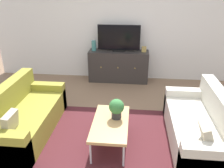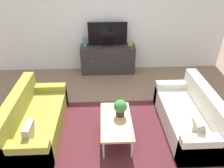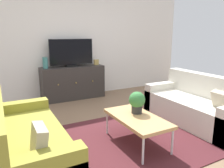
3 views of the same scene
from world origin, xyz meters
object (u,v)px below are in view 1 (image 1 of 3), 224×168
object	(u,v)px
coffee_table	(110,124)
flat_screen_tv	(119,38)
potted_plant	(116,108)
couch_right_side	(203,128)
mantel_clock	(144,49)
glass_vase	(94,46)
couch_left_side	(22,118)
tv_console	(118,66)

from	to	relation	value
coffee_table	flat_screen_tv	bearing A→B (deg)	91.54
potted_plant	flat_screen_tv	distance (m)	2.50
couch_right_side	flat_screen_tv	distance (m)	2.92
coffee_table	potted_plant	world-z (taller)	potted_plant
couch_right_side	mantel_clock	world-z (taller)	mantel_clock
coffee_table	glass_vase	xyz separation A→B (m)	(-0.67, 2.55, 0.52)
couch_left_side	flat_screen_tv	xyz separation A→B (m)	(1.40, 2.39, 0.80)
couch_left_side	glass_vase	distance (m)	2.58
couch_right_side	glass_vase	world-z (taller)	glass_vase
couch_right_side	coffee_table	distance (m)	1.41
flat_screen_tv	mantel_clock	world-z (taller)	flat_screen_tv
couch_right_side	glass_vase	xyz separation A→B (m)	(-2.07, 2.37, 0.61)
flat_screen_tv	glass_vase	world-z (taller)	flat_screen_tv
potted_plant	mantel_clock	distance (m)	2.48
flat_screen_tv	potted_plant	bearing A→B (deg)	-86.56
couch_left_side	tv_console	size ratio (longest dim) A/B	1.21
tv_console	mantel_clock	bearing A→B (deg)	0.00
mantel_clock	coffee_table	bearing A→B (deg)	-101.89
glass_vase	flat_screen_tv	bearing A→B (deg)	1.89
mantel_clock	couch_right_side	bearing A→B (deg)	-70.22
couch_right_side	potted_plant	bearing A→B (deg)	-177.70
flat_screen_tv	couch_left_side	bearing A→B (deg)	-120.40
coffee_table	flat_screen_tv	world-z (taller)	flat_screen_tv
glass_vase	couch_left_side	bearing A→B (deg)	-108.60
couch_right_side	flat_screen_tv	size ratio (longest dim) A/B	1.74
couch_right_side	potted_plant	world-z (taller)	couch_right_side
couch_left_side	coffee_table	world-z (taller)	couch_left_side
mantel_clock	tv_console	bearing A→B (deg)	-180.00
couch_left_side	mantel_clock	distance (m)	3.16
coffee_table	mantel_clock	bearing A→B (deg)	78.11
couch_left_side	flat_screen_tv	size ratio (longest dim) A/B	1.74
couch_right_side	tv_console	world-z (taller)	couch_right_side
glass_vase	mantel_clock	xyz separation A→B (m)	(1.21, 0.00, -0.06)
couch_left_side	glass_vase	world-z (taller)	glass_vase
couch_right_side	mantel_clock	xyz separation A→B (m)	(-0.85, 2.37, 0.55)
couch_left_side	potted_plant	bearing A→B (deg)	-1.94
potted_plant	glass_vase	bearing A→B (deg)	107.24
couch_left_side	couch_right_side	world-z (taller)	same
flat_screen_tv	mantel_clock	xyz separation A→B (m)	(0.61, -0.02, -0.25)
flat_screen_tv	glass_vase	bearing A→B (deg)	-178.11
couch_left_side	couch_right_side	size ratio (longest dim) A/B	1.00
couch_left_side	coffee_table	distance (m)	1.49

